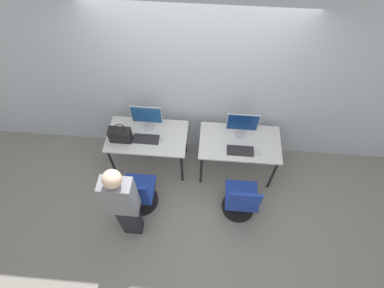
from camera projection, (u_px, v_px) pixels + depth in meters
ground_plane at (191, 183)px, 4.64m from camera, size 20.00×20.00×0.00m
wall_back at (196, 82)px, 3.92m from camera, size 12.00×0.05×2.80m
desk_left at (148, 139)px, 4.31m from camera, size 1.14×0.64×0.74m
monitor_left at (147, 116)px, 4.14m from camera, size 0.43×0.17×0.42m
keyboard_left at (146, 139)px, 4.20m from camera, size 0.37×0.16×0.02m
mouse_left at (163, 139)px, 4.19m from camera, size 0.06×0.09×0.03m
office_chair_left at (138, 194)px, 4.16m from camera, size 0.48×0.48×0.87m
person_left at (123, 204)px, 3.54m from camera, size 0.36×0.21×1.58m
desk_right at (239, 146)px, 4.25m from camera, size 1.14×0.64×0.74m
monitor_right at (242, 124)px, 4.06m from camera, size 0.43×0.17×0.42m
keyboard_right at (240, 151)px, 4.08m from camera, size 0.37×0.16×0.02m
mouse_right at (258, 152)px, 4.06m from camera, size 0.06×0.09×0.03m
office_chair_right at (241, 201)px, 4.10m from camera, size 0.48×0.48×0.87m
handbag at (120, 135)px, 4.11m from camera, size 0.30×0.18×0.25m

